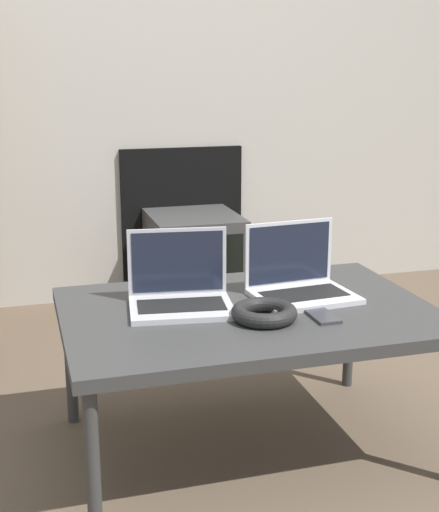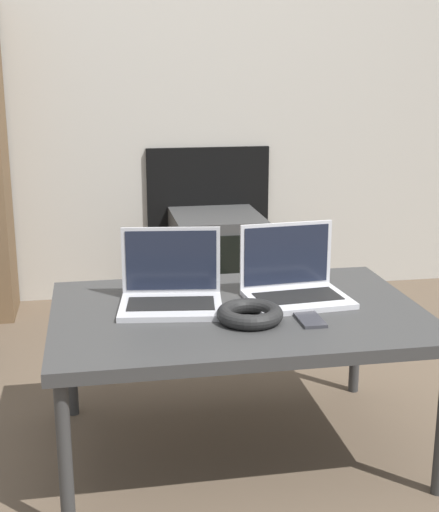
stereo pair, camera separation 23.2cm
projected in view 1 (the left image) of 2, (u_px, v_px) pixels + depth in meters
name	position (u px, v px, depth m)	size (l,w,h in m)	color
ground_plane	(279.00, 499.00, 1.93)	(14.00, 14.00, 0.00)	brown
wall_back	(143.00, 33.00, 3.36)	(7.00, 0.08, 2.60)	#ADA89E
table	(248.00, 320.00, 2.08)	(1.07, 0.73, 0.45)	#333333
laptop_left	(180.00, 291.00, 2.08)	(0.32, 0.26, 0.22)	#B2B2B7
laptop_right	(299.00, 280.00, 2.18)	(0.31, 0.25, 0.22)	silver
headphones	(264.00, 313.00, 1.98)	(0.19, 0.19, 0.04)	black
phone	(322.00, 316.00, 2.00)	(0.06, 0.13, 0.01)	#333338
tv	(194.00, 262.00, 3.42)	(0.42, 0.47, 0.46)	#383838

